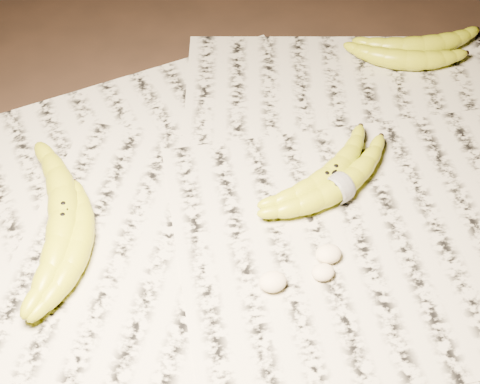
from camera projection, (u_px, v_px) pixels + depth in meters
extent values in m
plane|color=black|center=(256.00, 208.00, 0.86)|extent=(3.00, 3.00, 0.00)
cube|color=#B9B69F|center=(278.00, 193.00, 0.87)|extent=(0.90, 0.70, 0.01)
torus|color=white|center=(340.00, 186.00, 0.85)|extent=(0.02, 0.04, 0.04)
ellipsoid|color=beige|center=(273.00, 280.00, 0.77)|extent=(0.03, 0.03, 0.02)
ellipsoid|color=beige|center=(329.00, 252.00, 0.80)|extent=(0.03, 0.03, 0.02)
ellipsoid|color=beige|center=(323.00, 270.00, 0.78)|extent=(0.03, 0.02, 0.02)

